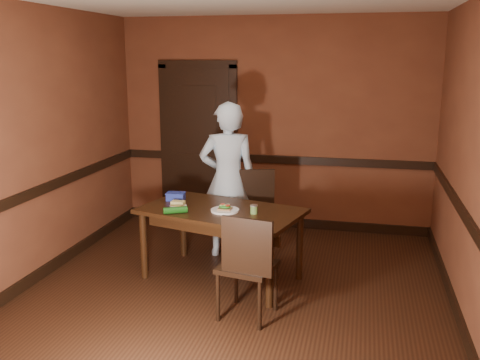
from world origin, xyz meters
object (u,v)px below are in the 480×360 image
at_px(chair_near, 247,264).
at_px(sandwich_plate, 225,209).
at_px(dining_table, 221,244).
at_px(cheese_saucer, 178,204).
at_px(person, 228,180).
at_px(sauce_jar, 254,209).
at_px(chair_far, 245,217).
at_px(food_tub, 176,196).

bearing_deg(chair_near, sandwich_plate, -50.20).
bearing_deg(sandwich_plate, dining_table, 131.53).
bearing_deg(dining_table, cheese_saucer, -165.41).
xyz_separation_m(person, sauce_jar, (0.45, -0.77, -0.09)).
distance_m(chair_far, cheese_saucer, 0.82).
xyz_separation_m(chair_near, cheese_saucer, (-0.87, 0.73, 0.28)).
relative_size(chair_far, sandwich_plate, 3.58).
xyz_separation_m(dining_table, chair_near, (0.42, -0.72, 0.11)).
bearing_deg(person, cheese_saucer, 47.00).
height_order(person, food_tub, person).
xyz_separation_m(dining_table, sandwich_plate, (0.05, -0.06, 0.38)).
relative_size(person, cheese_saucer, 9.97).
bearing_deg(cheese_saucer, sandwich_plate, -7.02).
height_order(dining_table, chair_far, chair_far).
distance_m(dining_table, sauce_jar, 0.54).
relative_size(chair_far, chair_near, 1.05).
height_order(chair_far, person, person).
xyz_separation_m(cheese_saucer, food_tub, (-0.10, 0.22, 0.02)).
bearing_deg(chair_far, cheese_saucer, -152.21).
bearing_deg(chair_far, sandwich_plate, -111.78).
bearing_deg(person, chair_far, 129.40).
relative_size(sauce_jar, food_tub, 0.42).
height_order(chair_near, sauce_jar, chair_near).
bearing_deg(sandwich_plate, cheese_saucer, 172.98).
height_order(chair_near, food_tub, chair_near).
bearing_deg(chair_near, sauce_jar, -72.47).
bearing_deg(chair_near, cheese_saucer, -29.09).
bearing_deg(sauce_jar, food_tub, 161.67).
relative_size(dining_table, person, 0.90).
bearing_deg(chair_far, dining_table, -118.10).
height_order(chair_near, cheese_saucer, chair_near).
bearing_deg(dining_table, sandwich_plate, -33.80).
bearing_deg(dining_table, chair_far, 92.17).
bearing_deg(sauce_jar, dining_table, 167.46).
distance_m(person, cheese_saucer, 0.78).
xyz_separation_m(sauce_jar, cheese_saucer, (-0.79, 0.08, -0.02)).
bearing_deg(chair_near, person, -58.78).
bearing_deg(sauce_jar, sandwich_plate, 176.93).
distance_m(sauce_jar, cheese_saucer, 0.80).
xyz_separation_m(chair_far, cheese_saucer, (-0.57, -0.54, 0.26)).
bearing_deg(person, sauce_jar, 103.97).
xyz_separation_m(chair_near, person, (-0.53, 1.41, 0.39)).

